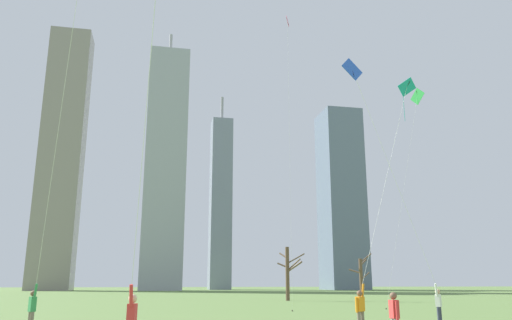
{
  "coord_description": "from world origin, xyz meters",
  "views": [
    {
      "loc": [
        -4.4,
        -15.39,
        1.92
      ],
      "look_at": [
        0.0,
        6.0,
        7.31
      ],
      "focal_mm": 34.83,
      "sensor_mm": 36.0,
      "label": 1
    }
  ],
  "objects_px": {
    "distant_kite_drifting_left_pink": "(288,53)",
    "kite_flyer_far_back_orange": "(135,282)",
    "kite_flyer_foreground_right_yellow": "(43,233)",
    "bare_tree_rightmost": "(361,277)",
    "bystander_watching_nearby": "(395,316)",
    "bare_tree_left_of_center": "(288,271)",
    "kite_flyer_midfield_right_teal": "(368,273)",
    "kite_flyer_foreground_left_blue": "(426,271)",
    "distant_kite_low_near_trees_green": "(416,109)"
  },
  "relations": [
    {
      "from": "distant_kite_low_near_trees_green",
      "to": "bare_tree_rightmost",
      "type": "xyz_separation_m",
      "value": [
        2.78,
        18.02,
        -12.08
      ]
    },
    {
      "from": "kite_flyer_foreground_right_yellow",
      "to": "kite_flyer_foreground_left_blue",
      "type": "xyz_separation_m",
      "value": [
        15.96,
        1.49,
        -1.26
      ]
    },
    {
      "from": "kite_flyer_foreground_left_blue",
      "to": "distant_kite_low_near_trees_green",
      "type": "xyz_separation_m",
      "value": [
        6.7,
        11.2,
        12.1
      ]
    },
    {
      "from": "bystander_watching_nearby",
      "to": "bare_tree_left_of_center",
      "type": "bearing_deg",
      "value": 79.45
    },
    {
      "from": "kite_flyer_midfield_right_teal",
      "to": "distant_kite_drifting_left_pink",
      "type": "height_order",
      "value": "distant_kite_drifting_left_pink"
    },
    {
      "from": "kite_flyer_foreground_right_yellow",
      "to": "distant_kite_low_near_trees_green",
      "type": "bearing_deg",
      "value": 29.25
    },
    {
      "from": "kite_flyer_far_back_orange",
      "to": "kite_flyer_foreground_left_blue",
      "type": "height_order",
      "value": "kite_flyer_foreground_left_blue"
    },
    {
      "from": "kite_flyer_foreground_left_blue",
      "to": "bystander_watching_nearby",
      "type": "height_order",
      "value": "kite_flyer_foreground_left_blue"
    },
    {
      "from": "bystander_watching_nearby",
      "to": "bare_tree_rightmost",
      "type": "relative_size",
      "value": 0.33
    },
    {
      "from": "kite_flyer_foreground_right_yellow",
      "to": "distant_kite_low_near_trees_green",
      "type": "relative_size",
      "value": 1.13
    },
    {
      "from": "kite_flyer_far_back_orange",
      "to": "distant_kite_low_near_trees_green",
      "type": "height_order",
      "value": "distant_kite_low_near_trees_green"
    },
    {
      "from": "kite_flyer_midfield_right_teal",
      "to": "bystander_watching_nearby",
      "type": "relative_size",
      "value": 7.21
    },
    {
      "from": "kite_flyer_far_back_orange",
      "to": "kite_flyer_midfield_right_teal",
      "type": "bearing_deg",
      "value": 33.66
    },
    {
      "from": "kite_flyer_far_back_orange",
      "to": "bare_tree_rightmost",
      "type": "bearing_deg",
      "value": 59.39
    },
    {
      "from": "kite_flyer_foreground_left_blue",
      "to": "bare_tree_left_of_center",
      "type": "height_order",
      "value": "kite_flyer_foreground_left_blue"
    },
    {
      "from": "kite_flyer_foreground_right_yellow",
      "to": "bare_tree_rightmost",
      "type": "height_order",
      "value": "kite_flyer_foreground_right_yellow"
    },
    {
      "from": "bystander_watching_nearby",
      "to": "distant_kite_drifting_left_pink",
      "type": "relative_size",
      "value": 0.08
    },
    {
      "from": "bare_tree_rightmost",
      "to": "kite_flyer_far_back_orange",
      "type": "bearing_deg",
      "value": -120.61
    },
    {
      "from": "kite_flyer_far_back_orange",
      "to": "kite_flyer_midfield_right_teal",
      "type": "xyz_separation_m",
      "value": [
        8.74,
        5.82,
        0.34
      ]
    },
    {
      "from": "kite_flyer_foreground_right_yellow",
      "to": "kite_flyer_foreground_left_blue",
      "type": "height_order",
      "value": "kite_flyer_foreground_right_yellow"
    },
    {
      "from": "kite_flyer_midfield_right_teal",
      "to": "kite_flyer_foreground_left_blue",
      "type": "relative_size",
      "value": 1.03
    },
    {
      "from": "distant_kite_low_near_trees_green",
      "to": "kite_flyer_far_back_orange",
      "type": "bearing_deg",
      "value": -135.17
    },
    {
      "from": "distant_kite_drifting_left_pink",
      "to": "bare_tree_left_of_center",
      "type": "height_order",
      "value": "distant_kite_drifting_left_pink"
    },
    {
      "from": "kite_flyer_foreground_left_blue",
      "to": "bystander_watching_nearby",
      "type": "distance_m",
      "value": 7.76
    },
    {
      "from": "kite_flyer_far_back_orange",
      "to": "distant_kite_low_near_trees_green",
      "type": "relative_size",
      "value": 0.68
    },
    {
      "from": "distant_kite_drifting_left_pink",
      "to": "distant_kite_low_near_trees_green",
      "type": "bearing_deg",
      "value": 1.0
    },
    {
      "from": "distant_kite_low_near_trees_green",
      "to": "bare_tree_left_of_center",
      "type": "bearing_deg",
      "value": 101.08
    },
    {
      "from": "kite_flyer_far_back_orange",
      "to": "distant_kite_low_near_trees_green",
      "type": "bearing_deg",
      "value": 44.83
    },
    {
      "from": "kite_flyer_foreground_left_blue",
      "to": "bare_tree_left_of_center",
      "type": "bearing_deg",
      "value": 85.6
    },
    {
      "from": "distant_kite_low_near_trees_green",
      "to": "distant_kite_drifting_left_pink",
      "type": "bearing_deg",
      "value": -179.0
    },
    {
      "from": "kite_flyer_foreground_right_yellow",
      "to": "bare_tree_rightmost",
      "type": "distance_m",
      "value": 39.91
    },
    {
      "from": "bystander_watching_nearby",
      "to": "distant_kite_drifting_left_pink",
      "type": "height_order",
      "value": "distant_kite_drifting_left_pink"
    },
    {
      "from": "kite_flyer_foreground_left_blue",
      "to": "bystander_watching_nearby",
      "type": "xyz_separation_m",
      "value": [
        -4.68,
        -6.01,
        -1.5
      ]
    },
    {
      "from": "bare_tree_left_of_center",
      "to": "kite_flyer_foreground_left_blue",
      "type": "bearing_deg",
      "value": -94.4
    },
    {
      "from": "distant_kite_drifting_left_pink",
      "to": "bare_tree_left_of_center",
      "type": "distance_m",
      "value": 26.86
    },
    {
      "from": "bare_tree_left_of_center",
      "to": "distant_kite_low_near_trees_green",
      "type": "bearing_deg",
      "value": -78.92
    },
    {
      "from": "kite_flyer_foreground_right_yellow",
      "to": "bystander_watching_nearby",
      "type": "bearing_deg",
      "value": -21.82
    },
    {
      "from": "kite_flyer_foreground_right_yellow",
      "to": "bystander_watching_nearby",
      "type": "xyz_separation_m",
      "value": [
        11.28,
        -4.52,
        -2.76
      ]
    },
    {
      "from": "distant_kite_drifting_left_pink",
      "to": "bare_tree_rightmost",
      "type": "bearing_deg",
      "value": 55.24
    },
    {
      "from": "kite_flyer_foreground_left_blue",
      "to": "distant_kite_low_near_trees_green",
      "type": "bearing_deg",
      "value": 59.1
    },
    {
      "from": "bare_tree_left_of_center",
      "to": "bystander_watching_nearby",
      "type": "bearing_deg",
      "value": -100.55
    },
    {
      "from": "distant_kite_low_near_trees_green",
      "to": "bare_tree_rightmost",
      "type": "bearing_deg",
      "value": 81.24
    },
    {
      "from": "distant_kite_drifting_left_pink",
      "to": "kite_flyer_far_back_orange",
      "type": "bearing_deg",
      "value": -116.23
    },
    {
      "from": "kite_flyer_foreground_right_yellow",
      "to": "bare_tree_rightmost",
      "type": "xyz_separation_m",
      "value": [
        25.44,
        30.72,
        -1.24
      ]
    },
    {
      "from": "kite_flyer_midfield_right_teal",
      "to": "kite_flyer_far_back_orange",
      "type": "bearing_deg",
      "value": -146.34
    },
    {
      "from": "kite_flyer_far_back_orange",
      "to": "kite_flyer_foreground_right_yellow",
      "type": "bearing_deg",
      "value": 119.06
    },
    {
      "from": "kite_flyer_foreground_right_yellow",
      "to": "distant_kite_low_near_trees_green",
      "type": "distance_m",
      "value": 28.15
    },
    {
      "from": "kite_flyer_far_back_orange",
      "to": "bystander_watching_nearby",
      "type": "xyz_separation_m",
      "value": [
        7.76,
        1.82,
        -1.03
      ]
    },
    {
      "from": "bare_tree_rightmost",
      "to": "bystander_watching_nearby",
      "type": "bearing_deg",
      "value": -111.9
    },
    {
      "from": "distant_kite_drifting_left_pink",
      "to": "bare_tree_left_of_center",
      "type": "relative_size",
      "value": 3.66
    }
  ]
}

